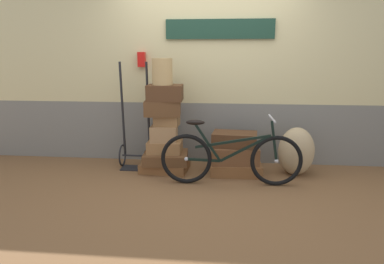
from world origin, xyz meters
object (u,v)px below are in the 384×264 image
(suitcase_1, at_px, (166,157))
(luggage_trolley, at_px, (136,144))
(suitcase_0, at_px, (165,166))
(wicker_basket, at_px, (162,72))
(suitcase_2, at_px, (165,146))
(suitcase_7, at_px, (236,168))
(suitcase_3, at_px, (164,134))
(suitcase_6, at_px, (165,93))
(burlap_sack, at_px, (296,151))
(bicycle, at_px, (230,158))
(suitcase_5, at_px, (163,108))
(suitcase_4, at_px, (167,120))
(suitcase_9, at_px, (235,139))
(suitcase_8, at_px, (235,155))

(suitcase_1, xyz_separation_m, luggage_trolley, (-0.43, 0.16, 0.13))
(suitcase_0, bearing_deg, wicker_basket, -134.95)
(suitcase_2, xyz_separation_m, luggage_trolley, (-0.42, 0.13, -0.01))
(suitcase_1, distance_m, suitcase_7, 0.93)
(suitcase_3, distance_m, suitcase_6, 0.53)
(luggage_trolley, bearing_deg, burlap_sack, -2.97)
(suitcase_3, distance_m, bicycle, 0.96)
(suitcase_6, xyz_separation_m, suitcase_7, (0.92, -0.03, -0.97))
(suitcase_6, bearing_deg, suitcase_5, 163.29)
(suitcase_4, bearing_deg, wicker_basket, -159.85)
(suitcase_1, bearing_deg, suitcase_5, 124.14)
(suitcase_1, distance_m, wicker_basket, 1.12)
(burlap_sack, bearing_deg, bicycle, -152.53)
(luggage_trolley, height_order, burlap_sack, luggage_trolley)
(suitcase_7, distance_m, burlap_sack, 0.80)
(suitcase_9, bearing_deg, suitcase_4, -175.69)
(suitcase_1, bearing_deg, suitcase_9, -2.57)
(luggage_trolley, bearing_deg, suitcase_3, -20.43)
(luggage_trolley, bearing_deg, suitcase_0, -15.68)
(suitcase_0, distance_m, suitcase_7, 0.94)
(suitcase_7, bearing_deg, suitcase_9, 136.37)
(suitcase_3, bearing_deg, suitcase_8, -1.71)
(bicycle, bearing_deg, suitcase_5, 153.42)
(bicycle, bearing_deg, suitcase_4, 152.24)
(suitcase_2, bearing_deg, burlap_sack, 0.58)
(luggage_trolley, bearing_deg, wicker_basket, -17.65)
(suitcase_9, bearing_deg, suitcase_7, -36.70)
(suitcase_8, bearing_deg, suitcase_9, 98.16)
(suitcase_2, height_order, bicycle, bicycle)
(wicker_basket, bearing_deg, suitcase_8, -1.52)
(suitcase_4, xyz_separation_m, bicycle, (0.83, -0.43, -0.35))
(suitcase_4, height_order, luggage_trolley, luggage_trolley)
(wicker_basket, bearing_deg, suitcase_2, -4.82)
(suitcase_9, bearing_deg, luggage_trolley, 179.77)
(suitcase_6, bearing_deg, suitcase_0, 174.10)
(luggage_trolley, distance_m, burlap_sack, 2.12)
(wicker_basket, relative_size, bicycle, 0.20)
(suitcase_3, relative_size, suitcase_8, 0.56)
(wicker_basket, bearing_deg, suitcase_7, -1.21)
(suitcase_1, bearing_deg, suitcase_2, 112.67)
(suitcase_4, bearing_deg, burlap_sack, 2.90)
(suitcase_0, bearing_deg, suitcase_6, 1.18)
(suitcase_1, bearing_deg, burlap_sack, -2.70)
(suitcase_4, xyz_separation_m, luggage_trolley, (-0.45, 0.11, -0.36))
(suitcase_3, height_order, suitcase_4, suitcase_4)
(suitcase_4, xyz_separation_m, wicker_basket, (-0.05, -0.01, 0.63))
(suitcase_5, bearing_deg, suitcase_2, -47.72)
(suitcase_1, height_order, suitcase_9, suitcase_9)
(suitcase_2, relative_size, suitcase_5, 0.95)
(burlap_sack, relative_size, bicycle, 0.37)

